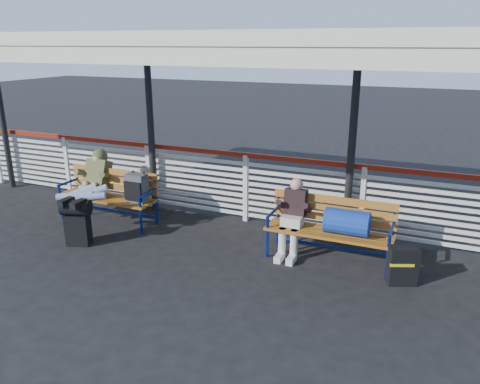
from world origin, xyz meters
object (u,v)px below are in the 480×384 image
at_px(luggage_stack, 77,220).
at_px(suitcase_side, 403,266).
at_px(traveler_man, 88,189).
at_px(bench_right, 339,223).
at_px(bench_left, 119,190).
at_px(companion_person, 293,217).

distance_m(luggage_stack, suitcase_side, 4.82).
bearing_deg(suitcase_side, traveler_man, 157.72).
distance_m(bench_right, suitcase_side, 1.02).
xyz_separation_m(bench_left, traveler_man, (-0.37, -0.34, 0.07)).
relative_size(bench_left, traveler_man, 1.10).
relative_size(luggage_stack, traveler_man, 0.45).
xyz_separation_m(luggage_stack, suitcase_side, (4.77, 0.70, -0.15)).
bearing_deg(bench_right, companion_person, -179.73).
height_order(luggage_stack, bench_left, bench_left).
distance_m(bench_left, traveler_man, 0.51).
bearing_deg(bench_left, traveler_man, -137.18).
bearing_deg(suitcase_side, luggage_stack, 165.92).
bearing_deg(traveler_man, luggage_stack, -63.30).
relative_size(bench_left, companion_person, 1.57).
height_order(bench_left, suitcase_side, bench_left).
xyz_separation_m(bench_right, traveler_man, (-4.20, -0.31, 0.07)).
bearing_deg(luggage_stack, companion_person, -0.70).
relative_size(bench_left, bench_right, 1.00).
xyz_separation_m(companion_person, suitcase_side, (1.60, -0.30, -0.34)).
bearing_deg(bench_right, luggage_stack, -165.46).
height_order(bench_left, traveler_man, traveler_man).
height_order(bench_right, suitcase_side, bench_right).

